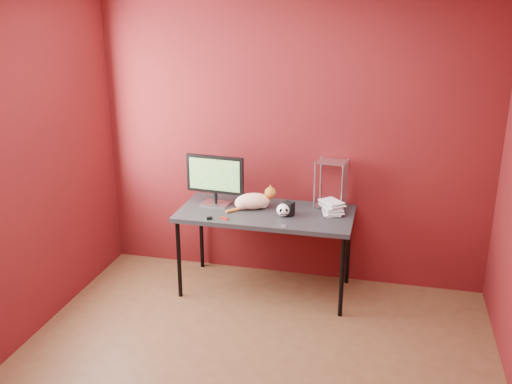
% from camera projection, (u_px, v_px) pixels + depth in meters
% --- Properties ---
extents(room, '(3.52, 3.52, 2.61)m').
position_uv_depth(room, '(241.00, 184.00, 3.39)').
color(room, '#51301B').
rests_on(room, ground).
extents(desk, '(1.50, 0.70, 0.75)m').
position_uv_depth(desk, '(266.00, 217.00, 4.93)').
color(desk, black).
rests_on(desk, ground).
extents(monitor, '(0.52, 0.19, 0.45)m').
position_uv_depth(monitor, '(215.00, 178.00, 4.98)').
color(monitor, '#B1B1B6').
rests_on(monitor, desk).
extents(cat, '(0.40, 0.30, 0.21)m').
position_uv_depth(cat, '(253.00, 201.00, 4.95)').
color(cat, orange).
rests_on(cat, desk).
extents(skull_mug, '(0.11, 0.12, 0.11)m').
position_uv_depth(skull_mug, '(283.00, 210.00, 4.78)').
color(skull_mug, white).
rests_on(skull_mug, desk).
extents(speaker, '(0.10, 0.10, 0.12)m').
position_uv_depth(speaker, '(289.00, 209.00, 4.81)').
color(speaker, black).
rests_on(speaker, desk).
extents(book_stack, '(0.24, 0.25, 1.18)m').
position_uv_depth(book_stack, '(327.00, 146.00, 4.67)').
color(book_stack, beige).
rests_on(book_stack, desk).
extents(wire_rack, '(0.27, 0.23, 0.42)m').
position_uv_depth(wire_rack, '(331.00, 184.00, 4.97)').
color(wire_rack, '#B1B1B6').
rests_on(wire_rack, desk).
extents(pocket_knife, '(0.07, 0.04, 0.01)m').
position_uv_depth(pocket_knife, '(224.00, 218.00, 4.74)').
color(pocket_knife, '#A8110C').
rests_on(pocket_knife, desk).
extents(black_gadget, '(0.05, 0.04, 0.02)m').
position_uv_depth(black_gadget, '(210.00, 218.00, 4.73)').
color(black_gadget, black).
rests_on(black_gadget, desk).
extents(washer, '(0.05, 0.05, 0.00)m').
position_uv_depth(washer, '(284.00, 226.00, 4.59)').
color(washer, '#B1B1B6').
rests_on(washer, desk).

